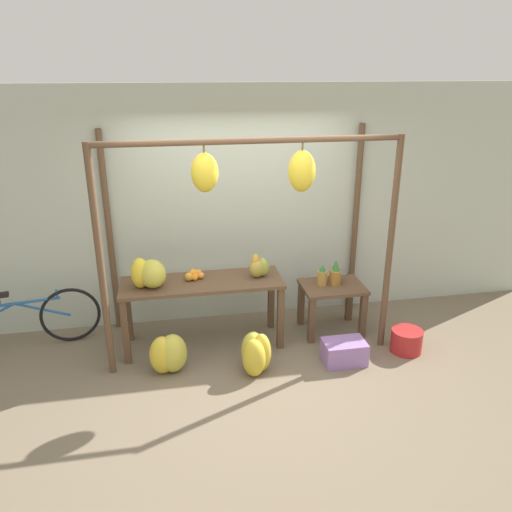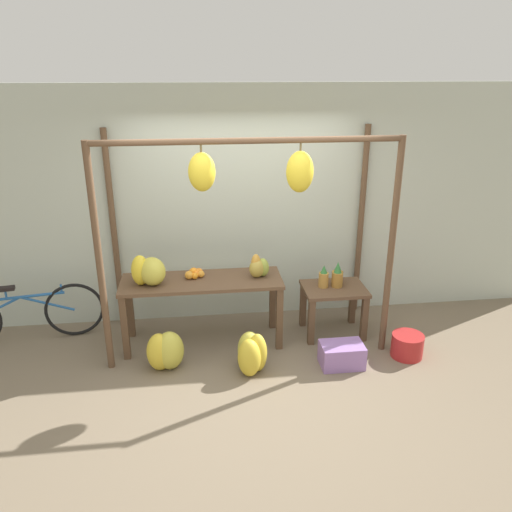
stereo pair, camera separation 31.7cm
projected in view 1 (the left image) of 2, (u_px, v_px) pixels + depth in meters
ground_plane at (260, 379)px, 5.04m from camera, size 20.00×20.00×0.00m
shop_wall_back at (236, 207)px, 5.91m from camera, size 8.00×0.08×2.80m
stall_awning at (251, 202)px, 5.03m from camera, size 3.02×1.14×2.35m
display_table_main at (202, 291)px, 5.46m from camera, size 1.76×0.59×0.77m
display_table_side at (332, 296)px, 5.82m from camera, size 0.71×0.54×0.59m
banana_pile_on_table at (148, 274)px, 5.21m from camera, size 0.45×0.40×0.33m
orange_pile at (195, 275)px, 5.48m from camera, size 0.22×0.19×0.10m
pineapple_cluster at (332, 274)px, 5.78m from camera, size 0.31×0.23×0.30m
banana_pile_ground_left at (168, 354)px, 5.09m from camera, size 0.43×0.34×0.42m
banana_pile_ground_right at (256, 353)px, 5.10m from camera, size 0.39×0.42×0.43m
fruit_crate_white at (344, 352)px, 5.28m from camera, size 0.45×0.30×0.25m
blue_bucket at (406, 341)px, 5.50m from camera, size 0.34×0.34×0.26m
parked_bicycle at (17, 321)px, 5.46m from camera, size 1.73×0.31×0.70m
papaya_pile at (258, 267)px, 5.50m from camera, size 0.27×0.22×0.27m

